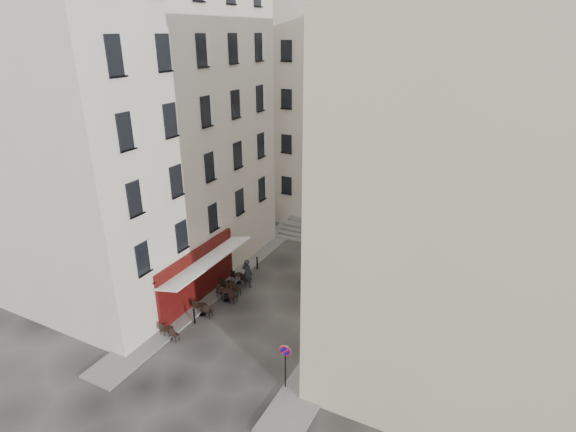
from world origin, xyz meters
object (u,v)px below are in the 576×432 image
Objects in this scene: bistro_table_a at (169,332)px; pedestrian at (247,273)px; no_parking_sign at (285,359)px; bistro_table_b at (203,309)px.

pedestrian is (0.95, 6.44, 0.56)m from bistro_table_a.
bistro_table_a is (-7.22, 0.48, -1.30)m from no_parking_sign.
no_parking_sign reaches higher than bistro_table_a.
no_parking_sign is at bearing 131.55° from pedestrian.
pedestrian is at bearing 80.45° from bistro_table_b.
bistro_table_b is 0.63× the size of pedestrian.
bistro_table_a is at bearing 172.44° from no_parking_sign.
bistro_table_a is 6.53m from pedestrian.
pedestrian is (0.65, 3.89, 0.53)m from bistro_table_b.
bistro_table_b is (-6.93, 3.03, -1.28)m from no_parking_sign.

